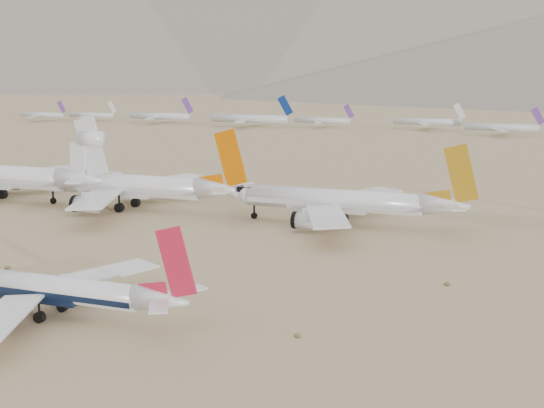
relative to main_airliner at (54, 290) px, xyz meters
The scene contains 4 objects.
ground 9.22m from the main_airliner, 21.01° to the left, with size 7000.00×7000.00×0.00m, color #957756.
main_airliner is the anchor object (origin of this frame).
row2_gold_tail 73.35m from the main_airliner, 75.05° to the left, with size 50.79×49.67×18.08m.
row2_orange_tail 77.28m from the main_airliner, 114.49° to the left, with size 54.92×53.72×19.59m.
Camera 1 is at (53.52, -81.58, 32.35)m, focal length 50.00 mm.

